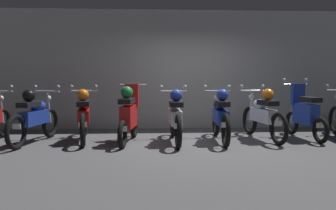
% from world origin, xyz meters
% --- Properties ---
extents(ground_plane, '(80.00, 80.00, 0.00)m').
position_xyz_m(ground_plane, '(0.00, 0.00, 0.00)').
color(ground_plane, '#4C4C4F').
extents(back_wall, '(16.44, 0.30, 3.00)m').
position_xyz_m(back_wall, '(0.00, 2.27, 1.50)').
color(back_wall, '#9EA0A3').
rests_on(back_wall, ground).
extents(motorbike_slot_1, '(0.63, 1.93, 1.15)m').
position_xyz_m(motorbike_slot_1, '(-3.28, 0.32, 0.53)').
color(motorbike_slot_1, black).
rests_on(motorbike_slot_1, ground).
extents(motorbike_slot_2, '(0.58, 1.94, 1.15)m').
position_xyz_m(motorbike_slot_2, '(-2.35, 0.50, 0.53)').
color(motorbike_slot_2, black).
rests_on(motorbike_slot_2, ground).
extents(motorbike_slot_3, '(0.56, 1.68, 1.18)m').
position_xyz_m(motorbike_slot_3, '(-1.40, 0.27, 0.57)').
color(motorbike_slot_3, black).
rests_on(motorbike_slot_3, ground).
extents(motorbike_slot_4, '(0.59, 1.95, 1.15)m').
position_xyz_m(motorbike_slot_4, '(-0.47, 0.25, 0.53)').
color(motorbike_slot_4, black).
rests_on(motorbike_slot_4, ground).
extents(motorbike_slot_5, '(0.59, 1.95, 1.15)m').
position_xyz_m(motorbike_slot_5, '(0.47, 0.32, 0.53)').
color(motorbike_slot_5, black).
rests_on(motorbike_slot_5, ground).
extents(motorbike_slot_6, '(0.58, 1.94, 1.15)m').
position_xyz_m(motorbike_slot_6, '(1.41, 0.47, 0.53)').
color(motorbike_slot_6, black).
rests_on(motorbike_slot_6, ground).
extents(motorbike_slot_7, '(0.59, 1.68, 1.29)m').
position_xyz_m(motorbike_slot_7, '(2.34, 0.55, 0.53)').
color(motorbike_slot_7, black).
rests_on(motorbike_slot_7, ground).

